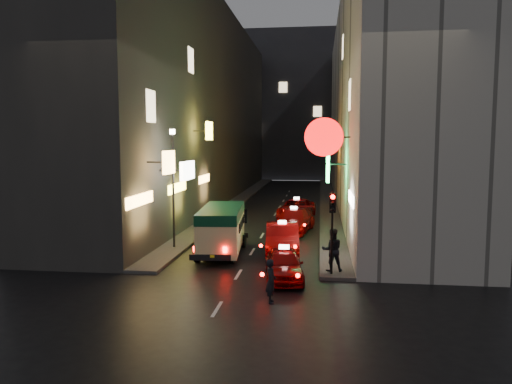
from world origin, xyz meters
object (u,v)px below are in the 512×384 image
at_px(traffic_light, 332,215).
at_px(taxi_near, 284,262).
at_px(pedestrian_crossing, 271,278).
at_px(lamp_post, 173,180).
at_px(minibus, 222,225).

bearing_deg(traffic_light, taxi_near, -166.41).
height_order(pedestrian_crossing, lamp_post, lamp_post).
bearing_deg(pedestrian_crossing, traffic_light, -41.89).
distance_m(minibus, pedestrian_crossing, 8.02).
relative_size(minibus, lamp_post, 0.92).
bearing_deg(pedestrian_crossing, minibus, 14.01).
bearing_deg(taxi_near, minibus, 129.36).
bearing_deg(pedestrian_crossing, taxi_near, -14.40).
height_order(taxi_near, traffic_light, traffic_light).
height_order(traffic_light, lamp_post, lamp_post).
xyz_separation_m(taxi_near, pedestrian_crossing, (-0.25, -3.07, 0.15)).
height_order(taxi_near, lamp_post, lamp_post).
distance_m(taxi_near, lamp_post, 8.52).
bearing_deg(minibus, taxi_near, -50.64).
bearing_deg(lamp_post, traffic_light, -28.91).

